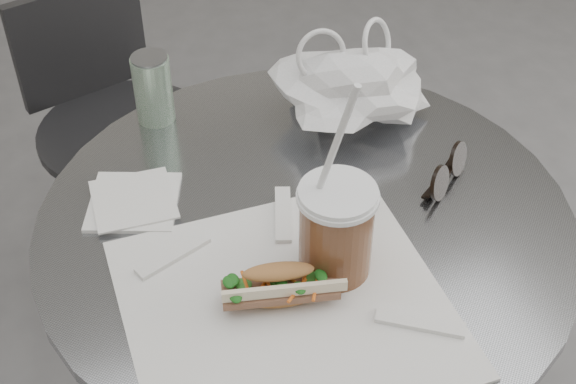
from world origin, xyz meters
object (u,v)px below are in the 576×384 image
object	(u,v)px
chair_far	(124,167)
drink_can	(153,88)
iced_coffee	(336,230)
sunglasses	(447,173)
cafe_table	(303,338)
banh_mi	(280,286)

from	to	relation	value
chair_far	drink_can	xyz separation A→B (m)	(0.02, -0.41, 0.47)
iced_coffee	sunglasses	xyz separation A→B (m)	(0.22, 0.10, -0.05)
cafe_table	banh_mi	size ratio (longest dim) A/B	4.02
cafe_table	iced_coffee	distance (m)	0.36
cafe_table	chair_far	bearing A→B (deg)	102.61
cafe_table	drink_can	size ratio (longest dim) A/B	6.56
iced_coffee	drink_can	bearing A→B (deg)	108.30
iced_coffee	sunglasses	bearing A→B (deg)	24.02
cafe_table	chair_far	distance (m)	0.75
chair_far	cafe_table	bearing A→B (deg)	88.48
cafe_table	banh_mi	distance (m)	0.35
drink_can	chair_far	bearing A→B (deg)	92.93
iced_coffee	chair_far	bearing A→B (deg)	100.81
iced_coffee	sunglasses	world-z (taller)	iced_coffee
cafe_table	chair_far	size ratio (longest dim) A/B	1.06
sunglasses	drink_can	size ratio (longest dim) A/B	0.92
banh_mi	drink_can	bearing A→B (deg)	109.82
chair_far	iced_coffee	xyz separation A→B (m)	(0.16, -0.82, 0.49)
iced_coffee	cafe_table	bearing A→B (deg)	88.29
chair_far	drink_can	distance (m)	0.63
chair_far	banh_mi	distance (m)	0.96
cafe_table	iced_coffee	bearing A→B (deg)	-91.71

